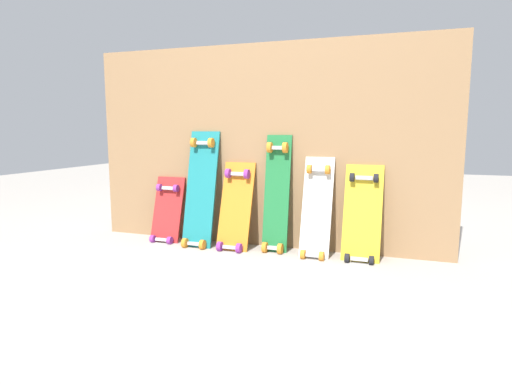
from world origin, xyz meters
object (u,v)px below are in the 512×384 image
object	(u,v)px
skateboard_red	(167,214)
skateboard_orange	(235,211)
skateboard_green	(276,198)
skateboard_yellow	(362,218)
skateboard_teal	(200,193)
skateboard_white	(316,212)

from	to	relation	value
skateboard_red	skateboard_orange	xyz separation A→B (m)	(0.56, -0.03, 0.07)
skateboard_green	skateboard_yellow	xyz separation A→B (m)	(0.58, -0.02, -0.10)
skateboard_teal	skateboard_red	bearing A→B (deg)	175.72
skateboard_green	skateboard_white	xyz separation A→B (m)	(0.28, -0.03, -0.08)
skateboard_green	skateboard_teal	bearing A→B (deg)	-176.20
skateboard_red	skateboard_teal	xyz separation A→B (m)	(0.29, -0.02, 0.17)
skateboard_orange	skateboard_green	distance (m)	0.31
skateboard_green	skateboard_yellow	size ratio (longest dim) A/B	1.26
skateboard_orange	skateboard_yellow	bearing A→B (deg)	1.20
skateboard_orange	skateboard_yellow	size ratio (longest dim) A/B	0.99
skateboard_teal	skateboard_white	size ratio (longest dim) A/B	1.23
skateboard_teal	skateboard_yellow	bearing A→B (deg)	0.74
skateboard_teal	skateboard_orange	distance (m)	0.29
skateboard_yellow	skateboard_green	bearing A→B (deg)	177.78
skateboard_teal	skateboard_orange	world-z (taller)	skateboard_teal
skateboard_white	skateboard_red	bearing A→B (deg)	179.16
skateboard_teal	skateboard_orange	size ratio (longest dim) A/B	1.32
skateboard_green	skateboard_white	distance (m)	0.30
skateboard_red	skateboard_white	size ratio (longest dim) A/B	0.76
skateboard_red	skateboard_teal	bearing A→B (deg)	-4.28
skateboard_teal	skateboard_orange	bearing A→B (deg)	-0.73
skateboard_orange	skateboard_white	world-z (taller)	skateboard_white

